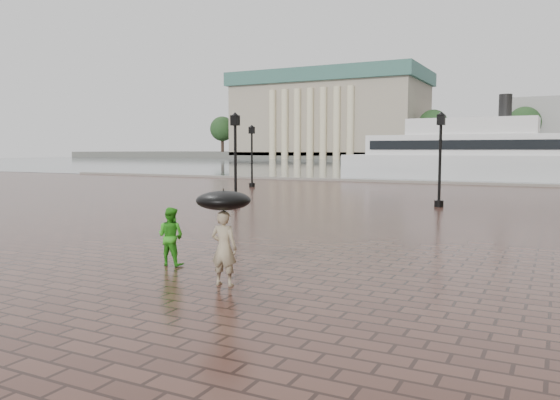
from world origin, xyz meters
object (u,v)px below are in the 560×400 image
object	(u,v)px
street_lamps	(300,157)
ferry_near	(471,154)
child_pedestrian	(171,236)
adult_pedestrian	(224,248)

from	to	relation	value
street_lamps	ferry_near	xyz separation A→B (m)	(5.87, 24.57, -0.03)
child_pedestrian	ferry_near	bearing A→B (deg)	-94.61
child_pedestrian	street_lamps	bearing A→B (deg)	-77.91
street_lamps	ferry_near	world-z (taller)	ferry_near
street_lamps	adult_pedestrian	distance (m)	20.31
ferry_near	adult_pedestrian	bearing A→B (deg)	-87.53
street_lamps	adult_pedestrian	bearing A→B (deg)	-69.39
adult_pedestrian	child_pedestrian	distance (m)	2.44
adult_pedestrian	ferry_near	bearing A→B (deg)	-93.24
child_pedestrian	ferry_near	world-z (taller)	ferry_near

